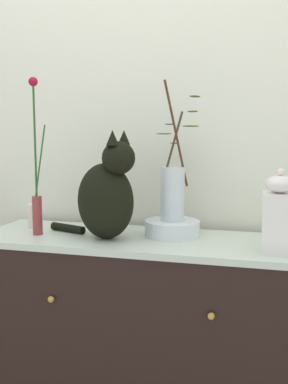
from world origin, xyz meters
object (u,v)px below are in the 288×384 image
(cat_sitting, at_px, (107,195))
(jar_lidded_porcelain, at_px, (279,216))
(candle_pillar, at_px, (33,216))
(vase_slim_green, at_px, (37,189))
(sideboard, at_px, (144,346))
(bowl_porcelain, at_px, (172,228))
(vase_glass_clear, at_px, (173,189))

(cat_sitting, bearing_deg, jar_lidded_porcelain, -3.94)
(candle_pillar, bearing_deg, vase_slim_green, -53.23)
(sideboard, bearing_deg, jar_lidded_porcelain, -10.82)
(bowl_porcelain, distance_m, candle_pillar, 0.61)
(cat_sitting, relative_size, jar_lidded_porcelain, 1.44)
(vase_slim_green, height_order, bowl_porcelain, vase_slim_green)
(sideboard, height_order, candle_pillar, candle_pillar)
(bowl_porcelain, height_order, candle_pillar, candle_pillar)
(sideboard, relative_size, candle_pillar, 11.37)
(sideboard, bearing_deg, cat_sitting, -158.76)
(bowl_porcelain, relative_size, jar_lidded_porcelain, 0.75)
(cat_sitting, xyz_separation_m, vase_glass_clear, (0.23, 0.11, 0.01))
(jar_lidded_porcelain, bearing_deg, cat_sitting, 176.06)
(sideboard, distance_m, jar_lidded_porcelain, 0.77)
(cat_sitting, height_order, jar_lidded_porcelain, cat_sitting)
(sideboard, height_order, vase_glass_clear, vase_glass_clear)
(cat_sitting, height_order, vase_slim_green, vase_slim_green)
(sideboard, distance_m, cat_sitting, 0.63)
(vase_glass_clear, height_order, candle_pillar, vase_glass_clear)
(sideboard, height_order, vase_slim_green, vase_slim_green)
(vase_slim_green, height_order, candle_pillar, vase_slim_green)
(jar_lidded_porcelain, bearing_deg, sideboard, 169.18)
(bowl_porcelain, bearing_deg, jar_lidded_porcelain, -21.55)
(vase_glass_clear, bearing_deg, cat_sitting, -154.04)
(vase_slim_green, bearing_deg, cat_sitting, 0.91)
(bowl_porcelain, xyz_separation_m, jar_lidded_porcelain, (0.40, -0.16, 0.10))
(jar_lidded_porcelain, bearing_deg, vase_glass_clear, 158.39)
(cat_sitting, bearing_deg, vase_glass_clear, 25.96)
(cat_sitting, height_order, candle_pillar, cat_sitting)
(cat_sitting, distance_m, jar_lidded_porcelain, 0.63)
(vase_slim_green, bearing_deg, candle_pillar, 126.77)
(cat_sitting, bearing_deg, bowl_porcelain, 26.11)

